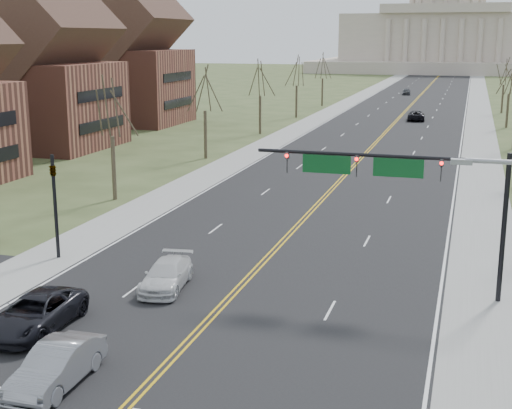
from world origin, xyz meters
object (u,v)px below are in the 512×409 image
Objects in this scene: car_sb_inner_lead at (57,366)px; car_far_nb at (416,115)px; signal_mast at (397,178)px; signal_left at (55,195)px; car_sb_outer_lead at (35,313)px; car_sb_inner_second at (166,275)px; car_far_sb at (406,91)px.

car_far_nb is at bearing 85.07° from car_sb_inner_lead.
signal_mast is 17.87m from car_sb_inner_lead.
car_far_nb is at bearing 79.34° from signal_left.
signal_mast is 76.09m from car_far_nb.
signal_left is 10.92m from car_sb_outer_lead.
car_sb_inner_lead reaches higher than car_far_nb.
signal_left reaches higher than car_sb_inner_second.
car_sb_inner_lead is at bearing -94.03° from car_far_sb.
signal_mast is at bearing 31.55° from car_sb_outer_lead.
car_sb_outer_lead is at bearing -95.60° from car_far_sb.
car_sb_outer_lead is at bearing -63.14° from signal_left.
signal_left is 16.22m from car_sb_inner_lead.
signal_mast is at bearing -89.21° from car_far_sb.
car_sb_inner_second is at bearing -94.21° from car_far_sb.
car_far_sb is at bearing 81.85° from car_sb_inner_second.
signal_left reaches higher than car_sb_inner_lead.
car_far_sb is at bearing -87.76° from car_far_nb.
signal_left is 1.12× the size of car_far_nb.
car_sb_inner_second is at bearing 80.96° from car_far_nb.
signal_mast is 2.19× the size of car_sb_outer_lead.
car_far_sb is (8.46, 124.69, -3.01)m from signal_left.
car_sb_inner_lead reaches higher than car_sb_inner_second.
car_sb_outer_lead is (-3.65, 4.17, -0.01)m from car_sb_inner_lead.
car_sb_inner_second is (3.28, 6.47, -0.08)m from car_sb_outer_lead.
car_far_nb is (14.26, 75.78, -2.96)m from signal_left.
signal_left is 1.25× the size of car_sb_inner_second.
car_sb_outer_lead reaches higher than car_far_sb.
signal_left is 1.27× the size of car_sb_inner_lead.
car_sb_outer_lead is 7.25m from car_sb_inner_second.
car_sb_inner_lead reaches higher than car_far_sb.
car_sb_inner_lead is 89.52m from car_far_nb.
signal_left is at bearing 120.62° from car_sb_inner_lead.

